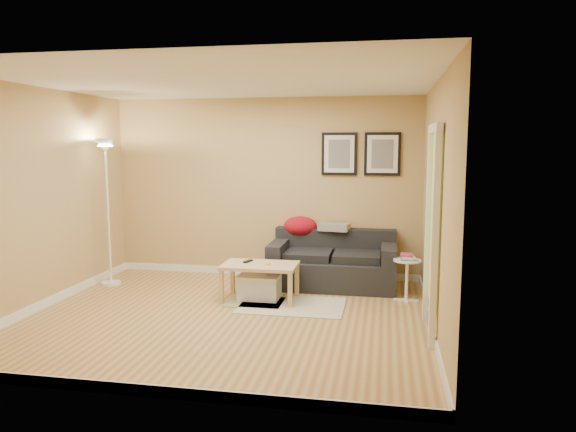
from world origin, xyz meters
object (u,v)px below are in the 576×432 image
(storage_bin, at_px, (260,287))
(side_table, at_px, (407,280))
(floor_lamp, at_px, (108,216))
(coffee_table, at_px, (260,282))
(book_stack, at_px, (407,257))
(sofa, at_px, (333,259))

(storage_bin, distance_m, side_table, 1.83)
(storage_bin, bearing_deg, floor_lamp, 171.09)
(coffee_table, distance_m, book_stack, 1.85)
(coffee_table, height_order, floor_lamp, floor_lamp)
(sofa, height_order, coffee_table, sofa)
(storage_bin, xyz_separation_m, side_table, (1.81, 0.26, 0.10))
(sofa, bearing_deg, storage_bin, -136.59)
(storage_bin, bearing_deg, coffee_table, -64.91)
(coffee_table, xyz_separation_m, floor_lamp, (-2.22, 0.38, 0.73))
(sofa, distance_m, storage_bin, 1.18)
(side_table, relative_size, book_stack, 2.35)
(side_table, bearing_deg, storage_bin, -171.71)
(floor_lamp, bearing_deg, storage_bin, -8.91)
(sofa, relative_size, storage_bin, 3.28)
(sofa, bearing_deg, book_stack, -28.42)
(side_table, bearing_deg, floor_lamp, 178.83)
(side_table, xyz_separation_m, floor_lamp, (-4.02, 0.08, 0.70))
(storage_bin, xyz_separation_m, floor_lamp, (-2.21, 0.35, 0.80))
(coffee_table, relative_size, floor_lamp, 0.46)
(book_stack, bearing_deg, storage_bin, -170.36)
(coffee_table, xyz_separation_m, storage_bin, (-0.02, 0.03, -0.07))
(coffee_table, distance_m, storage_bin, 0.08)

